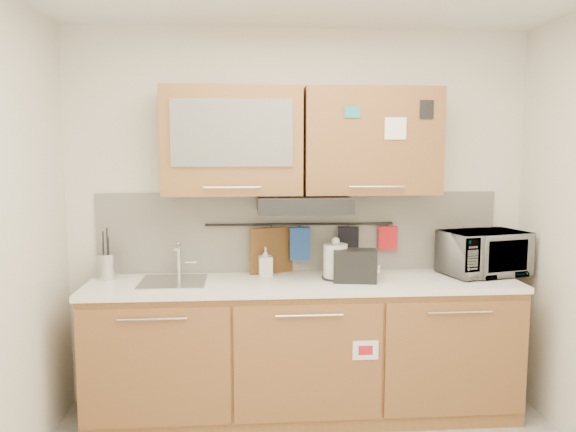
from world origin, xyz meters
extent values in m
plane|color=silver|center=(0.00, 1.50, 1.30)|extent=(3.20, 0.00, 3.20)
cube|color=olive|center=(0.00, 1.20, 0.44)|extent=(2.80, 0.60, 0.88)
cube|color=black|center=(0.00, 1.20, 0.05)|extent=(2.80, 0.54, 0.10)
cube|color=olive|center=(-0.93, 0.89, 0.47)|extent=(0.91, 0.02, 0.74)
cylinder|color=silver|center=(-0.93, 0.86, 0.78)|extent=(0.41, 0.01, 0.01)
cube|color=olive|center=(0.00, 0.89, 0.47)|extent=(0.91, 0.02, 0.74)
cylinder|color=silver|center=(0.00, 0.86, 0.78)|extent=(0.41, 0.01, 0.01)
cube|color=olive|center=(0.93, 0.89, 0.47)|extent=(0.91, 0.02, 0.74)
cylinder|color=silver|center=(0.93, 0.86, 0.78)|extent=(0.41, 0.01, 0.01)
cube|color=white|center=(0.00, 1.19, 0.90)|extent=(2.82, 0.62, 0.04)
cube|color=silver|center=(0.00, 1.49, 1.20)|extent=(2.80, 0.02, 0.56)
cube|color=olive|center=(-0.46, 1.32, 1.83)|extent=(0.90, 0.35, 0.70)
cube|color=silver|center=(-0.46, 1.14, 1.88)|extent=(0.76, 0.02, 0.42)
cube|color=olive|center=(0.46, 1.32, 1.83)|extent=(0.90, 0.35, 0.70)
cube|color=white|center=(0.58, 1.14, 1.91)|extent=(0.14, 0.00, 0.14)
cube|color=black|center=(0.00, 1.25, 1.42)|extent=(0.60, 0.46, 0.10)
cube|color=silver|center=(-0.85, 1.20, 0.92)|extent=(0.42, 0.40, 0.03)
cylinder|color=silver|center=(-0.83, 1.36, 1.04)|extent=(0.03, 0.03, 0.24)
cylinder|color=silver|center=(-0.83, 1.28, 1.14)|extent=(0.02, 0.18, 0.02)
cylinder|color=black|center=(0.00, 1.45, 1.26)|extent=(1.30, 0.02, 0.02)
cylinder|color=silver|center=(-1.30, 1.34, 1.01)|extent=(0.15, 0.15, 0.17)
cylinder|color=black|center=(-1.32, 1.35, 1.08)|extent=(0.01, 0.01, 0.32)
cylinder|color=black|center=(-1.28, 1.33, 1.06)|extent=(0.01, 0.01, 0.28)
cylinder|color=black|center=(-1.30, 1.36, 1.09)|extent=(0.01, 0.01, 0.34)
cylinder|color=black|center=(-1.32, 1.32, 1.04)|extent=(0.01, 0.01, 0.25)
cylinder|color=silver|center=(0.21, 1.22, 1.04)|extent=(0.20, 0.20, 0.23)
sphere|color=silver|center=(0.21, 1.22, 1.18)|extent=(0.05, 0.05, 0.05)
cube|color=silver|center=(0.31, 1.19, 1.05)|extent=(0.03, 0.04, 0.15)
cylinder|color=black|center=(0.21, 1.22, 0.93)|extent=(0.18, 0.18, 0.01)
cube|color=black|center=(0.33, 1.14, 1.03)|extent=(0.30, 0.21, 0.21)
cube|color=black|center=(0.28, 1.15, 1.12)|extent=(0.10, 0.13, 0.01)
cube|color=black|center=(0.38, 1.13, 1.12)|extent=(0.10, 0.13, 0.01)
imported|color=#999999|center=(1.25, 1.28, 1.07)|extent=(0.62, 0.49, 0.30)
imported|color=#999999|center=(-0.24, 1.35, 1.02)|extent=(0.10, 0.10, 0.20)
cube|color=brown|center=(-0.20, 1.44, 1.04)|extent=(0.31, 0.13, 0.39)
cube|color=#1F4590|center=(0.00, 1.44, 1.13)|extent=(0.14, 0.04, 0.23)
cube|color=black|center=(0.34, 1.44, 1.13)|extent=(0.15, 0.06, 0.22)
cube|color=#AF171C|center=(0.62, 1.44, 1.16)|extent=(0.14, 0.03, 0.17)
camera|label=1|loc=(-0.38, -2.41, 1.77)|focal=35.00mm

